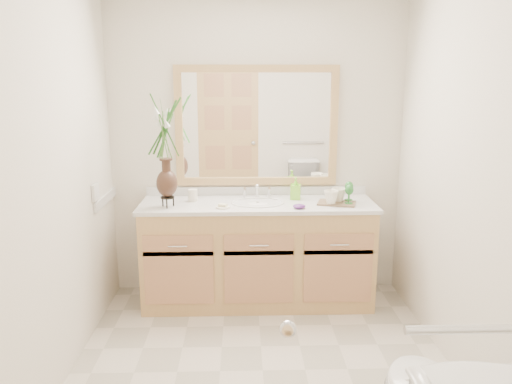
{
  "coord_description": "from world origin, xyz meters",
  "views": [
    {
      "loc": [
        -0.12,
        -2.79,
        1.78
      ],
      "look_at": [
        -0.02,
        0.65,
        1.0
      ],
      "focal_mm": 35.0,
      "sensor_mm": 36.0,
      "label": 1
    }
  ],
  "objects_px": {
    "flower_vase": "(165,138)",
    "soap_bottle": "(296,189)",
    "tray": "(337,203)",
    "tumbler": "(193,195)"
  },
  "relations": [
    {
      "from": "flower_vase",
      "to": "tray",
      "type": "relative_size",
      "value": 2.71
    },
    {
      "from": "tumbler",
      "to": "tray",
      "type": "height_order",
      "value": "tumbler"
    },
    {
      "from": "tray",
      "to": "flower_vase",
      "type": "bearing_deg",
      "value": -161.08
    },
    {
      "from": "flower_vase",
      "to": "tumbler",
      "type": "bearing_deg",
      "value": 45.46
    },
    {
      "from": "soap_bottle",
      "to": "tray",
      "type": "bearing_deg",
      "value": -18.58
    },
    {
      "from": "flower_vase",
      "to": "tray",
      "type": "distance_m",
      "value": 1.4
    },
    {
      "from": "tumbler",
      "to": "soap_bottle",
      "type": "bearing_deg",
      "value": 3.29
    },
    {
      "from": "soap_bottle",
      "to": "tray",
      "type": "distance_m",
      "value": 0.36
    },
    {
      "from": "flower_vase",
      "to": "soap_bottle",
      "type": "height_order",
      "value": "flower_vase"
    },
    {
      "from": "flower_vase",
      "to": "soap_bottle",
      "type": "xyz_separation_m",
      "value": [
        1.0,
        0.22,
        -0.44
      ]
    }
  ]
}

